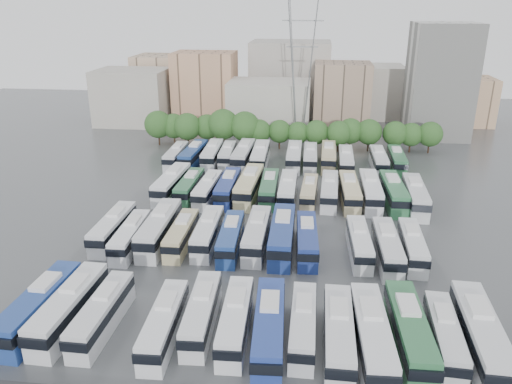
# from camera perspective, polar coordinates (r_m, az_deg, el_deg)

# --- Properties ---
(ground) EXTENTS (220.00, 220.00, 0.00)m
(ground) POSITION_cam_1_polar(r_m,az_deg,el_deg) (71.06, 1.85, -4.54)
(ground) COLOR #424447
(ground) RESTS_ON ground
(tree_line) EXTENTS (64.88, 7.54, 8.56)m
(tree_line) POSITION_cam_1_polar(r_m,az_deg,el_deg) (109.44, 2.22, 7.19)
(tree_line) COLOR black
(tree_line) RESTS_ON ground
(city_buildings) EXTENTS (102.00, 35.00, 20.00)m
(city_buildings) POSITION_cam_1_polar(r_m,az_deg,el_deg) (138.18, 1.40, 11.61)
(city_buildings) COLOR #9E998E
(city_buildings) RESTS_ON ground
(apartment_tower) EXTENTS (14.00, 14.00, 26.00)m
(apartment_tower) POSITION_cam_1_polar(r_m,az_deg,el_deg) (126.42, 20.26, 11.80)
(apartment_tower) COLOR silver
(apartment_tower) RESTS_ON ground
(electricity_pylon) EXTENTS (9.00, 6.91, 33.83)m
(electricity_pylon) POSITION_cam_1_polar(r_m,az_deg,el_deg) (114.50, 5.26, 14.99)
(electricity_pylon) COLOR slate
(electricity_pylon) RESTS_ON ground
(bus_r0_s0) EXTENTS (3.29, 13.18, 4.11)m
(bus_r0_s0) POSITION_cam_1_polar(r_m,az_deg,el_deg) (55.82, -23.50, -11.87)
(bus_r0_s0) COLOR navy
(bus_r0_s0) RESTS_ON ground
(bus_r0_s1) EXTENTS (3.18, 12.96, 4.04)m
(bus_r0_s1) POSITION_cam_1_polar(r_m,az_deg,el_deg) (54.63, -20.55, -12.21)
(bus_r0_s1) COLOR silver
(bus_r0_s1) RESTS_ON ground
(bus_r0_s2) EXTENTS (2.72, 11.74, 3.67)m
(bus_r0_s2) POSITION_cam_1_polar(r_m,az_deg,el_deg) (53.03, -17.20, -13.09)
(bus_r0_s2) COLOR silver
(bus_r0_s2) RESTS_ON ground
(bus_r0_s4) EXTENTS (2.93, 11.58, 3.61)m
(bus_r0_s4) POSITION_cam_1_polar(r_m,az_deg,el_deg) (50.27, -10.46, -14.53)
(bus_r0_s4) COLOR silver
(bus_r0_s4) RESTS_ON ground
(bus_r0_s5) EXTENTS (3.02, 11.59, 3.61)m
(bus_r0_s5) POSITION_cam_1_polar(r_m,az_deg,el_deg) (51.23, -6.24, -13.52)
(bus_r0_s5) COLOR silver
(bus_r0_s5) RESTS_ON ground
(bus_r0_s6) EXTENTS (2.92, 11.72, 3.65)m
(bus_r0_s6) POSITION_cam_1_polar(r_m,az_deg,el_deg) (49.94, -2.35, -14.38)
(bus_r0_s6) COLOR silver
(bus_r0_s6) RESTS_ON ground
(bus_r0_s7) EXTENTS (3.45, 12.91, 4.01)m
(bus_r0_s7) POSITION_cam_1_polar(r_m,az_deg,el_deg) (48.70, 1.51, -15.16)
(bus_r0_s7) COLOR navy
(bus_r0_s7) RESTS_ON ground
(bus_r0_s8) EXTENTS (2.44, 11.06, 3.47)m
(bus_r0_s8) POSITION_cam_1_polar(r_m,az_deg,el_deg) (49.67, 5.40, -14.83)
(bus_r0_s8) COLOR silver
(bus_r0_s8) RESTS_ON ground
(bus_r0_s9) EXTENTS (2.75, 12.27, 3.84)m
(bus_r0_s9) POSITION_cam_1_polar(r_m,az_deg,el_deg) (48.68, 9.42, -15.63)
(bus_r0_s9) COLOR silver
(bus_r0_s9) RESTS_ON ground
(bus_r0_s10) EXTENTS (3.39, 13.22, 4.11)m
(bus_r0_s10) POSITION_cam_1_polar(r_m,az_deg,el_deg) (48.74, 13.09, -15.69)
(bus_r0_s10) COLOR silver
(bus_r0_s10) RESTS_ON ground
(bus_r0_s11) EXTENTS (3.22, 13.06, 4.07)m
(bus_r0_s11) POSITION_cam_1_polar(r_m,az_deg,el_deg) (50.16, 17.12, -14.99)
(bus_r0_s11) COLOR #2C683E
(bus_r0_s11) RESTS_ON ground
(bus_r0_s12) EXTENTS (2.98, 11.18, 3.48)m
(bus_r0_s12) POSITION_cam_1_polar(r_m,az_deg,el_deg) (51.16, 20.75, -15.10)
(bus_r0_s12) COLOR silver
(bus_r0_s12) RESTS_ON ground
(bus_r0_s13) EXTENTS (3.47, 13.65, 4.25)m
(bus_r0_s13) POSITION_cam_1_polar(r_m,az_deg,el_deg) (51.81, 24.26, -14.66)
(bus_r0_s13) COLOR silver
(bus_r0_s13) RESTS_ON ground
(bus_r1_s0) EXTENTS (2.66, 12.00, 3.76)m
(bus_r1_s0) POSITION_cam_1_polar(r_m,az_deg,el_deg) (70.67, -16.02, -3.91)
(bus_r1_s0) COLOR silver
(bus_r1_s0) RESTS_ON ground
(bus_r1_s1) EXTENTS (2.87, 11.45, 3.57)m
(bus_r1_s1) POSITION_cam_1_polar(r_m,az_deg,el_deg) (67.87, -14.13, -4.88)
(bus_r1_s1) COLOR silver
(bus_r1_s1) RESTS_ON ground
(bus_r1_s2) EXTENTS (3.10, 13.54, 4.24)m
(bus_r1_s2) POSITION_cam_1_polar(r_m,az_deg,el_deg) (68.43, -10.98, -4.08)
(bus_r1_s2) COLOR silver
(bus_r1_s2) RESTS_ON ground
(bus_r1_s3) EXTENTS (2.50, 11.17, 3.50)m
(bus_r1_s3) POSITION_cam_1_polar(r_m,az_deg,el_deg) (67.11, -8.51, -4.78)
(bus_r1_s3) COLOR tan
(bus_r1_s3) RESTS_ON ground
(bus_r1_s4) EXTENTS (2.78, 11.86, 3.71)m
(bus_r1_s4) POSITION_cam_1_polar(r_m,az_deg,el_deg) (67.00, -5.54, -4.58)
(bus_r1_s4) COLOR silver
(bus_r1_s4) RESTS_ON ground
(bus_r1_s5) EXTENTS (2.93, 11.65, 3.63)m
(bus_r1_s5) POSITION_cam_1_polar(r_m,az_deg,el_deg) (65.48, -2.91, -5.18)
(bus_r1_s5) COLOR navy
(bus_r1_s5) RESTS_ON ground
(bus_r1_s6) EXTENTS (2.77, 12.44, 3.90)m
(bus_r1_s6) POSITION_cam_1_polar(r_m,az_deg,el_deg) (65.96, 0.10, -4.82)
(bus_r1_s6) COLOR silver
(bus_r1_s6) RESTS_ON ground
(bus_r1_s7) EXTENTS (3.04, 13.56, 4.25)m
(bus_r1_s7) POSITION_cam_1_polar(r_m,az_deg,el_deg) (65.47, 3.00, -4.89)
(bus_r1_s7) COLOR navy
(bus_r1_s7) RESTS_ON ground
(bus_r1_s8) EXTENTS (3.17, 12.03, 3.74)m
(bus_r1_s8) POSITION_cam_1_polar(r_m,az_deg,el_deg) (65.11, 5.84, -5.38)
(bus_r1_s8) COLOR navy
(bus_r1_s8) RESTS_ON ground
(bus_r1_s10) EXTENTS (2.88, 11.39, 3.55)m
(bus_r1_s10) POSITION_cam_1_polar(r_m,az_deg,el_deg) (65.42, 11.72, -5.70)
(bus_r1_s10) COLOR silver
(bus_r1_s10) RESTS_ON ground
(bus_r1_s11) EXTENTS (2.87, 12.18, 3.81)m
(bus_r1_s11) POSITION_cam_1_polar(r_m,az_deg,el_deg) (64.83, 14.78, -6.11)
(bus_r1_s11) COLOR silver
(bus_r1_s11) RESTS_ON ground
(bus_r1_s12) EXTENTS (2.79, 11.43, 3.57)m
(bus_r1_s12) POSITION_cam_1_polar(r_m,az_deg,el_deg) (66.34, 17.44, -5.87)
(bus_r1_s12) COLOR silver
(bus_r1_s12) RESTS_ON ground
(bus_r2_s1) EXTENTS (3.52, 13.37, 4.16)m
(bus_r2_s1) POSITION_cam_1_polar(r_m,az_deg,el_deg) (84.63, -9.62, 0.98)
(bus_r2_s1) COLOR white
(bus_r2_s1) RESTS_ON ground
(bus_r2_s2) EXTENTS (2.75, 11.73, 3.67)m
(bus_r2_s2) POSITION_cam_1_polar(r_m,az_deg,el_deg) (83.47, -7.60, 0.64)
(bus_r2_s2) COLOR #2C6740
(bus_r2_s2) RESTS_ON ground
(bus_r2_s3) EXTENTS (3.03, 11.82, 3.68)m
(bus_r2_s3) POSITION_cam_1_polar(r_m,az_deg,el_deg) (81.94, -5.53, 0.33)
(bus_r2_s3) COLOR white
(bus_r2_s3) RESTS_ON ground
(bus_r2_s4) EXTENTS (2.73, 12.35, 3.87)m
(bus_r2_s4) POSITION_cam_1_polar(r_m,az_deg,el_deg) (82.15, -3.24, 0.53)
(bus_r2_s4) COLOR navy
(bus_r2_s4) RESTS_ON ground
(bus_r2_s5) EXTENTS (3.57, 13.79, 4.29)m
(bus_r2_s5) POSITION_cam_1_polar(r_m,az_deg,el_deg) (82.32, -0.78, 0.76)
(bus_r2_s5) COLOR beige
(bus_r2_s5) RESTS_ON ground
(bus_r2_s6) EXTENTS (2.88, 12.14, 3.79)m
(bus_r2_s6) POSITION_cam_1_polar(r_m,az_deg,el_deg) (81.81, 1.52, 0.44)
(bus_r2_s6) COLOR #2B643E
(bus_r2_s6) RESTS_ON ground
(bus_r2_s7) EXTENTS (2.69, 12.29, 3.86)m
(bus_r2_s7) POSITION_cam_1_polar(r_m,az_deg,el_deg) (81.18, 3.65, 0.25)
(bus_r2_s7) COLOR silver
(bus_r2_s7) RESTS_ON ground
(bus_r2_s8) EXTENTS (2.86, 10.99, 3.42)m
(bus_r2_s8) POSITION_cam_1_polar(r_m,az_deg,el_deg) (81.20, 6.09, 0.02)
(bus_r2_s8) COLOR #C7B689
(bus_r2_s8) RESTS_ON ground
(bus_r2_s9) EXTENTS (3.12, 12.23, 3.81)m
(bus_r2_s9) POSITION_cam_1_polar(r_m,az_deg,el_deg) (81.74, 8.38, 0.19)
(bus_r2_s9) COLOR silver
(bus_r2_s9) RESTS_ON ground
(bus_r2_s10) EXTENTS (3.16, 12.61, 3.93)m
(bus_r2_s10) POSITION_cam_1_polar(r_m,az_deg,el_deg) (81.69, 10.65, 0.08)
(bus_r2_s10) COLOR beige
(bus_r2_s10) RESTS_ON ground
(bus_r2_s11) EXTENTS (2.91, 13.14, 4.12)m
(bus_r2_s11) POSITION_cam_1_polar(r_m,az_deg,el_deg) (82.33, 12.95, 0.13)
(bus_r2_s11) COLOR silver
(bus_r2_s11) RESTS_ON ground
(bus_r2_s12) EXTENTS (3.34, 13.27, 4.13)m
(bus_r2_s12) POSITION_cam_1_polar(r_m,az_deg,el_deg) (82.58, 15.42, -0.03)
(bus_r2_s12) COLOR #307245
(bus_r2_s12) RESTS_ON ground
(bus_r2_s13) EXTENTS (3.31, 13.17, 4.10)m
(bus_r2_s13) POSITION_cam_1_polar(r_m,az_deg,el_deg) (82.19, 17.73, -0.40)
(bus_r2_s13) COLOR silver
(bus_r2_s13) RESTS_ON ground
(bus_r3_s0) EXTENTS (2.68, 11.71, 3.66)m
(bus_r3_s0) POSITION_cam_1_polar(r_m,az_deg,el_deg) (100.55, -9.11, 4.13)
(bus_r3_s0) COLOR silver
(bus_r3_s0) RESTS_ON ground
(bus_r3_s1) EXTENTS (3.37, 12.89, 4.01)m
(bus_r3_s1) POSITION_cam_1_polar(r_m,az_deg,el_deg) (99.84, -7.16, 4.21)
(bus_r3_s1) COLOR navy
(bus_r3_s1) RESTS_ON ground
(bus_r3_s2) EXTENTS (3.12, 12.74, 3.97)m
(bus_r3_s2) POSITION_cam_1_polar(r_m,az_deg,el_deg) (100.11, -5.02, 4.33)
(bus_r3_s2) COLOR silver
(bus_r3_s2) RESTS_ON ground
(bus_r3_s3) EXTENTS (2.99, 11.50, 3.58)m
(bus_r3_s3) POSITION_cam_1_polar(r_m,az_deg,el_deg) (100.28, -3.30, 4.29)
(bus_r3_s3) COLOR silver
(bus_r3_s3) RESTS_ON ground
(bus_r3_s4) EXTENTS (3.30, 13.46, 4.20)m
(bus_r3_s4) POSITION_cam_1_polar(r_m,az_deg,el_deg) (98.87, -1.44, 4.26)
(bus_r3_s4) COLOR silver
(bus_r3_s4) RESTS_ON ground
(bus_r3_s5) EXTENTS (3.17, 13.29, 4.15)m
(bus_r3_s5) POSITION_cam_1_polar(r_m,az_deg,el_deg) (98.14, 0.49, 4.12)
(bus_r3_s5) COLOR silver
(bus_r3_s5) RESTS_ON ground
(bus_r3_s7) EXTENTS (2.87, 12.77, 4.00)m
(bus_r3_s7) POSITION_cam_1_polar(r_m,az_deg,el_deg) (98.72, 4.38, 4.11)
(bus_r3_s7) COLOR silver
(bus_r3_s7) RESTS_ON ground
(bus_r3_s8) EXTENTS (2.72, 12.02, 3.76)m
(bus_r3_s8) POSITION_cam_1_polar(r_m,az_deg,el_deg) (98.72, 6.22, 3.98)
(bus_r3_s8) COLOR silver
(bus_r3_s8) RESTS_ON ground
(bus_r3_s9) EXTENTS (3.02, 12.81, 4.00)m
(bus_r3_s9) POSITION_cam_1_polar(r_m,az_deg,el_deg) (99.35, 8.28, 4.07)
(bus_r3_s9) COLOR #C4B386
(bus_r3_s9) RESTS_ON ground
(bus_r3_s10) EXTENTS (2.92, 12.34, 3.86)m
(bus_r3_s10) POSITION_cam_1_polar(r_m,az_deg,el_deg) (97.35, 10.22, 3.54)
(bus_r3_s10) COLOR silver
(bus_r3_s10) RESTS_ON ground
(bus_r3_s12) EXTENTS (2.66, 11.95, 3.75)m
(bus_r3_s12) POSITION_cam_1_polar(r_m,az_deg,el_deg) (99.10, 13.85, 3.54)
(bus_r3_s12) COLOR silver
(bus_r3_s12) RESTS_ON ground
(bus_r3_s13) EXTENTS (2.77, 11.88, 3.72)m
(bus_r3_s13) POSITION_cam_1_polar(r_m,az_deg,el_deg) (100.33, 15.79, 3.56)
(bus_r3_s13) COLOR #2C673F
(bus_r3_s13) RESTS_ON ground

